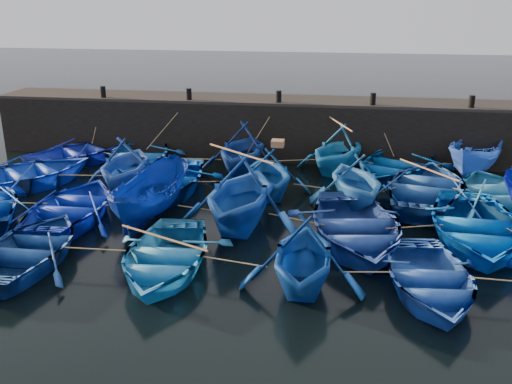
# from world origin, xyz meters

# --- Properties ---
(ground) EXTENTS (120.00, 120.00, 0.00)m
(ground) POSITION_xyz_m (0.00, 0.00, 0.00)
(ground) COLOR black
(ground) RESTS_ON ground
(quay_wall) EXTENTS (26.00, 2.50, 2.50)m
(quay_wall) POSITION_xyz_m (0.00, 10.50, 1.25)
(quay_wall) COLOR black
(quay_wall) RESTS_ON ground
(quay_top) EXTENTS (26.00, 2.50, 0.12)m
(quay_top) POSITION_xyz_m (0.00, 10.50, 2.56)
(quay_top) COLOR black
(quay_top) RESTS_ON quay_wall
(bollard_0) EXTENTS (0.24, 0.24, 0.50)m
(bollard_0) POSITION_xyz_m (-8.00, 9.60, 2.87)
(bollard_0) COLOR black
(bollard_0) RESTS_ON quay_top
(bollard_1) EXTENTS (0.24, 0.24, 0.50)m
(bollard_1) POSITION_xyz_m (-4.00, 9.60, 2.87)
(bollard_1) COLOR black
(bollard_1) RESTS_ON quay_top
(bollard_2) EXTENTS (0.24, 0.24, 0.50)m
(bollard_2) POSITION_xyz_m (0.00, 9.60, 2.87)
(bollard_2) COLOR black
(bollard_2) RESTS_ON quay_top
(bollard_3) EXTENTS (0.24, 0.24, 0.50)m
(bollard_3) POSITION_xyz_m (4.00, 9.60, 2.87)
(bollard_3) COLOR black
(bollard_3) RESTS_ON quay_top
(bollard_4) EXTENTS (0.24, 0.24, 0.50)m
(bollard_4) POSITION_xyz_m (8.00, 9.60, 2.87)
(bollard_4) COLOR black
(bollard_4) RESTS_ON quay_top
(boat_0) EXTENTS (5.64, 5.92, 1.00)m
(boat_0) POSITION_xyz_m (-8.55, 7.92, 0.50)
(boat_0) COLOR #16289F
(boat_0) RESTS_ON ground
(boat_1) EXTENTS (4.36, 5.64, 1.08)m
(boat_1) POSITION_xyz_m (-5.75, 7.35, 0.54)
(boat_1) COLOR #0F4D9C
(boat_1) RESTS_ON ground
(boat_2) EXTENTS (3.79, 4.32, 2.16)m
(boat_2) POSITION_xyz_m (-1.23, 7.46, 1.08)
(boat_2) COLOR navy
(boat_2) RESTS_ON ground
(boat_3) EXTENTS (4.72, 4.99, 2.08)m
(boat_3) POSITION_xyz_m (2.66, 8.08, 1.04)
(boat_3) COLOR blue
(boat_3) RESTS_ON ground
(boat_4) EXTENTS (5.68, 6.47, 1.11)m
(boat_4) POSITION_xyz_m (5.01, 7.87, 0.56)
(boat_4) COLOR navy
(boat_4) RESTS_ON ground
(boat_5) EXTENTS (3.41, 4.79, 1.74)m
(boat_5) POSITION_xyz_m (8.15, 8.30, 0.87)
(boat_5) COLOR blue
(boat_5) RESTS_ON ground
(boat_6) EXTENTS (6.25, 6.50, 1.10)m
(boat_6) POSITION_xyz_m (-9.10, 4.38, 0.55)
(boat_6) COLOR blue
(boat_6) RESTS_ON ground
(boat_7) EXTENTS (3.87, 4.37, 2.14)m
(boat_7) POSITION_xyz_m (-5.14, 4.62, 1.07)
(boat_7) COLOR #204A9B
(boat_7) RESTS_ON ground
(boat_8) EXTENTS (3.73, 5.20, 1.07)m
(boat_8) POSITION_xyz_m (-3.55, 4.40, 0.54)
(boat_8) COLOR #0342A7
(boat_8) RESTS_ON ground
(boat_9) EXTENTS (4.09, 4.43, 1.93)m
(boat_9) POSITION_xyz_m (0.25, 4.71, 0.96)
(boat_9) COLOR #104A90
(boat_9) RESTS_ON ground
(boat_10) EXTENTS (4.14, 4.48, 1.95)m
(boat_10) POSITION_xyz_m (3.36, 4.33, 0.98)
(boat_10) COLOR blue
(boat_10) RESTS_ON ground
(boat_11) EXTENTS (5.12, 6.35, 1.17)m
(boat_11) POSITION_xyz_m (5.86, 5.10, 0.58)
(boat_11) COLOR navy
(boat_11) RESTS_ON ground
(boat_12) EXTENTS (4.50, 5.75, 1.09)m
(boat_12) POSITION_xyz_m (8.36, 4.67, 0.54)
(boat_12) COLOR #2C7EC4
(boat_12) RESTS_ON ground
(boat_14) EXTENTS (3.68, 5.03, 1.02)m
(boat_14) POSITION_xyz_m (-5.78, 1.45, 0.51)
(boat_14) COLOR #0A239B
(boat_14) RESTS_ON ground
(boat_15) EXTENTS (2.22, 4.54, 1.68)m
(boat_15) POSITION_xyz_m (-3.28, 1.92, 0.84)
(boat_15) COLOR navy
(boat_15) RESTS_ON ground
(boat_16) EXTENTS (4.39, 4.97, 2.43)m
(boat_16) POSITION_xyz_m (-0.25, 1.65, 1.22)
(boat_16) COLOR #1549A4
(boat_16) RESTS_ON ground
(boat_17) EXTENTS (4.76, 6.05, 1.14)m
(boat_17) POSITION_xyz_m (3.31, 0.99, 0.57)
(boat_17) COLOR navy
(boat_17) RESTS_ON ground
(boat_18) EXTENTS (4.25, 5.74, 1.15)m
(boat_18) POSITION_xyz_m (6.81, 1.55, 0.57)
(boat_18) COLOR blue
(boat_18) RESTS_ON ground
(boat_21) EXTENTS (3.32, 4.60, 0.94)m
(boat_21) POSITION_xyz_m (-5.51, -1.70, 0.47)
(boat_21) COLOR navy
(boat_21) RESTS_ON ground
(boat_22) EXTENTS (3.68, 4.91, 0.97)m
(boat_22) POSITION_xyz_m (-1.72, -1.64, 0.49)
(boat_22) COLOR blue
(boat_22) RESTS_ON ground
(boat_23) EXTENTS (3.22, 3.72, 1.93)m
(boat_23) POSITION_xyz_m (1.99, -2.01, 0.97)
(boat_23) COLOR navy
(boat_23) RESTS_ON ground
(boat_24) EXTENTS (3.53, 4.67, 0.92)m
(boat_24) POSITION_xyz_m (5.09, -1.81, 0.46)
(boat_24) COLOR #214B9E
(boat_24) RESTS_ON ground
(wooden_crate) EXTENTS (0.44, 0.45, 0.23)m
(wooden_crate) POSITION_xyz_m (0.55, 4.71, 2.04)
(wooden_crate) COLOR brown
(wooden_crate) RESTS_ON boat_9
(mooring_ropes) EXTENTS (16.92, 11.55, 2.10)m
(mooring_ropes) POSITION_xyz_m (-0.08, 4.85, 0.87)
(mooring_ropes) COLOR tan
(mooring_ropes) RESTS_ON ground
(loose_oars) EXTENTS (9.85, 11.80, 1.52)m
(loose_oars) POSITION_xyz_m (1.64, 3.30, 1.69)
(loose_oars) COLOR #99724C
(loose_oars) RESTS_ON ground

